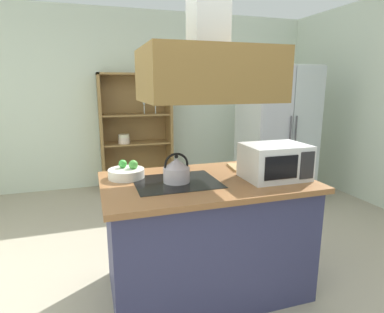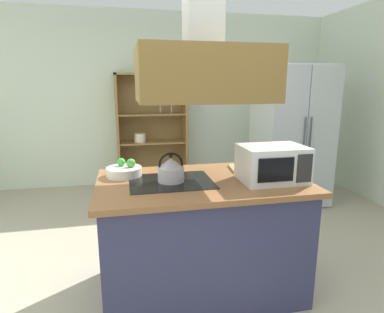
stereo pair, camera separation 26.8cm
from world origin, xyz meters
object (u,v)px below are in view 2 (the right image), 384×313
refrigerator (291,136)px  microwave (272,164)px  fruit_bowl (124,171)px  kettle (171,170)px  dish_cabinet (152,137)px  cutting_board (251,168)px

refrigerator → microwave: size_ratio=3.99×
refrigerator → fruit_bowl: refrigerator is taller
kettle → fruit_bowl: size_ratio=0.80×
refrigerator → dish_cabinet: size_ratio=1.05×
refrigerator → cutting_board: refrigerator is taller
kettle → cutting_board: (0.70, 0.21, -0.08)m
refrigerator → dish_cabinet: (-1.77, 1.16, -0.14)m
dish_cabinet → fruit_bowl: dish_cabinet is taller
dish_cabinet → cutting_board: (0.60, -2.61, 0.13)m
refrigerator → fruit_bowl: bearing=-146.8°
kettle → fruit_bowl: kettle is taller
fruit_bowl → microwave: bearing=-18.3°
dish_cabinet → kettle: bearing=-92.0°
dish_cabinet → kettle: 2.83m
refrigerator → cutting_board: size_ratio=5.40×
refrigerator → cutting_board: 1.86m
refrigerator → microwave: refrigerator is taller
dish_cabinet → fruit_bowl: bearing=-99.4°
refrigerator → cutting_board: bearing=-128.8°
refrigerator → fruit_bowl: size_ratio=6.79×
cutting_board → dish_cabinet: bearing=103.0°
dish_cabinet → kettle: size_ratio=8.16×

